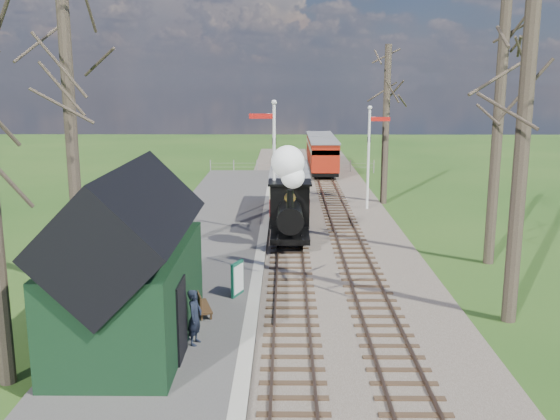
{
  "coord_description": "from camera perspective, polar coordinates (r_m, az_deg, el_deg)",
  "views": [
    {
      "loc": [
        -0.18,
        -11.65,
        7.1
      ],
      "look_at": [
        -0.43,
        14.47,
        1.6
      ],
      "focal_mm": 40.0,
      "sensor_mm": 36.0,
      "label": 1
    }
  ],
  "objects": [
    {
      "name": "distant_hills",
      "position": [
        79.54,
        1.66,
        -5.15
      ],
      "size": [
        114.4,
        48.0,
        22.02
      ],
      "color": "#385B23",
      "rests_on": "ground"
    },
    {
      "name": "ballast_bed",
      "position": [
        34.42,
        2.99,
        0.05
      ],
      "size": [
        8.0,
        60.0,
        0.1
      ],
      "primitive_type": "cube",
      "color": "brown",
      "rests_on": "ground"
    },
    {
      "name": "track_near",
      "position": [
        34.37,
        0.83,
        0.14
      ],
      "size": [
        1.6,
        60.0,
        0.15
      ],
      "color": "brown",
      "rests_on": "ground"
    },
    {
      "name": "track_far",
      "position": [
        34.49,
        5.15,
        0.13
      ],
      "size": [
        1.6,
        60.0,
        0.15
      ],
      "color": "brown",
      "rests_on": "ground"
    },
    {
      "name": "platform",
      "position": [
        26.8,
        -6.61,
        -3.33
      ],
      "size": [
        5.0,
        44.0,
        0.2
      ],
      "primitive_type": "cube",
      "color": "#474442",
      "rests_on": "ground"
    },
    {
      "name": "coping_strip",
      "position": [
        26.61,
        -1.68,
        -3.36
      ],
      "size": [
        0.4,
        44.0,
        0.21
      ],
      "primitive_type": "cube",
      "color": "#B2AD9E",
      "rests_on": "ground"
    },
    {
      "name": "station_shed",
      "position": [
        16.89,
        -13.65,
        -5.08
      ],
      "size": [
        3.25,
        6.3,
        4.78
      ],
      "color": "black",
      "rests_on": "platform"
    },
    {
      "name": "semaphore_near",
      "position": [
        27.88,
        -0.68,
        4.72
      ],
      "size": [
        1.22,
        0.24,
        6.22
      ],
      "color": "silver",
      "rests_on": "ground"
    },
    {
      "name": "semaphore_far",
      "position": [
        34.17,
        8.23,
        5.47
      ],
      "size": [
        1.22,
        0.24,
        5.72
      ],
      "color": "silver",
      "rests_on": "ground"
    },
    {
      "name": "bare_trees",
      "position": [
        21.89,
        4.53,
        6.89
      ],
      "size": [
        15.51,
        22.39,
        12.0
      ],
      "color": "#382D23",
      "rests_on": "ground"
    },
    {
      "name": "fence_line",
      "position": [
        48.1,
        1.11,
        4.06
      ],
      "size": [
        12.6,
        0.08,
        1.0
      ],
      "color": "slate",
      "rests_on": "ground"
    },
    {
      "name": "locomotive",
      "position": [
        26.65,
        0.89,
        0.85
      ],
      "size": [
        1.73,
        4.03,
        4.31
      ],
      "color": "black",
      "rests_on": "ground"
    },
    {
      "name": "coach",
      "position": [
        32.71,
        0.85,
        1.97
      ],
      "size": [
        2.01,
        6.9,
        2.12
      ],
      "color": "black",
      "rests_on": "ground"
    },
    {
      "name": "red_carriage_a",
      "position": [
        46.06,
        4.01,
        4.88
      ],
      "size": [
        2.08,
        5.14,
        2.18
      ],
      "color": "black",
      "rests_on": "ground"
    },
    {
      "name": "red_carriage_b",
      "position": [
        51.51,
        3.65,
        5.63
      ],
      "size": [
        2.08,
        5.14,
        2.18
      ],
      "color": "black",
      "rests_on": "ground"
    },
    {
      "name": "sign_board",
      "position": [
        20.36,
        -3.91,
        -6.28
      ],
      "size": [
        0.36,
        0.74,
        1.12
      ],
      "color": "#104E38",
      "rests_on": "platform"
    },
    {
      "name": "bench",
      "position": [
        19.0,
        -7.3,
        -8.4
      ],
      "size": [
        0.72,
        1.33,
        0.73
      ],
      "color": "#412A17",
      "rests_on": "platform"
    },
    {
      "name": "person",
      "position": [
        16.81,
        -7.79,
        -9.68
      ],
      "size": [
        0.48,
        0.62,
        1.5
      ],
      "primitive_type": "imported",
      "rotation": [
        0.0,
        0.0,
        1.33
      ],
      "color": "black",
      "rests_on": "platform"
    }
  ]
}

